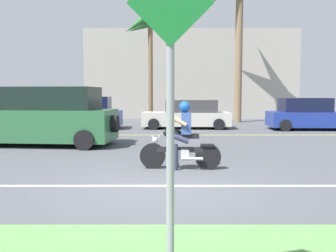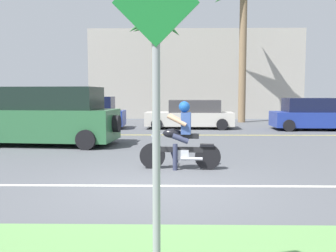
{
  "view_description": "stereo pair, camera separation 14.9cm",
  "coord_description": "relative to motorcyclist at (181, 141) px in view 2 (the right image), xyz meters",
  "views": [
    {
      "loc": [
        0.18,
        -6.81,
        1.76
      ],
      "look_at": [
        0.14,
        4.46,
        0.76
      ],
      "focal_mm": 38.87,
      "sensor_mm": 36.0,
      "label": 1
    },
    {
      "loc": [
        0.33,
        -6.8,
        1.76
      ],
      "look_at": [
        0.14,
        4.46,
        0.76
      ],
      "focal_mm": 38.87,
      "sensor_mm": 36.0,
      "label": 2
    }
  ],
  "objects": [
    {
      "name": "palm_tree_1",
      "position": [
        -1.34,
        13.49,
        4.89
      ],
      "size": [
        3.48,
        3.6,
        6.67
      ],
      "color": "brown",
      "rests_on": "ground"
    },
    {
      "name": "building_far",
      "position": [
        1.39,
        19.38,
        2.5
      ],
      "size": [
        15.26,
        4.0,
        6.34
      ],
      "primitive_type": "cube",
      "color": "#A8A399",
      "rests_on": "ground"
    },
    {
      "name": "motorcyclist",
      "position": [
        0.0,
        0.0,
        0.0
      ],
      "size": [
        1.9,
        0.62,
        1.59
      ],
      "color": "black",
      "rests_on": "ground"
    },
    {
      "name": "suv_nearby",
      "position": [
        -4.47,
        4.0,
        0.29
      ],
      "size": [
        4.95,
        2.49,
        2.0
      ],
      "color": "#2D663D",
      "rests_on": "ground"
    },
    {
      "name": "lane_line_near",
      "position": [
        -0.48,
        -1.59,
        -0.67
      ],
      "size": [
        50.4,
        0.12,
        0.01
      ],
      "primitive_type": "cube",
      "color": "silver",
      "rests_on": "ground"
    },
    {
      "name": "parked_car_1",
      "position": [
        -4.51,
        9.95,
        0.08
      ],
      "size": [
        3.81,
        1.98,
        1.63
      ],
      "color": "navy",
      "rests_on": "ground"
    },
    {
      "name": "lane_line_far",
      "position": [
        -0.48,
        7.08,
        -0.67
      ],
      "size": [
        50.4,
        0.12,
        0.01
      ],
      "primitive_type": "cube",
      "color": "yellow",
      "rests_on": "ground"
    },
    {
      "name": "parked_car_3",
      "position": [
        6.61,
        9.51,
        0.06
      ],
      "size": [
        3.98,
        2.12,
        1.57
      ],
      "color": "navy",
      "rests_on": "ground"
    },
    {
      "name": "street_sign",
      "position": [
        -0.29,
        -5.76,
        0.97
      ],
      "size": [
        0.62,
        0.06,
        2.71
      ],
      "color": "gray",
      "rests_on": "ground"
    },
    {
      "name": "ground",
      "position": [
        -0.48,
        1.38,
        -0.69
      ],
      "size": [
        56.0,
        30.0,
        0.04
      ],
      "primitive_type": "cube",
      "color": "#4C4F54"
    },
    {
      "name": "parked_car_2",
      "position": [
        0.7,
        10.15,
        0.01
      ],
      "size": [
        4.49,
        1.99,
        1.45
      ],
      "color": "beige",
      "rests_on": "ground"
    },
    {
      "name": "parked_car_0",
      "position": [
        -9.86,
        11.88,
        0.04
      ],
      "size": [
        4.1,
        2.0,
        1.54
      ],
      "color": "beige",
      "rests_on": "ground"
    }
  ]
}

